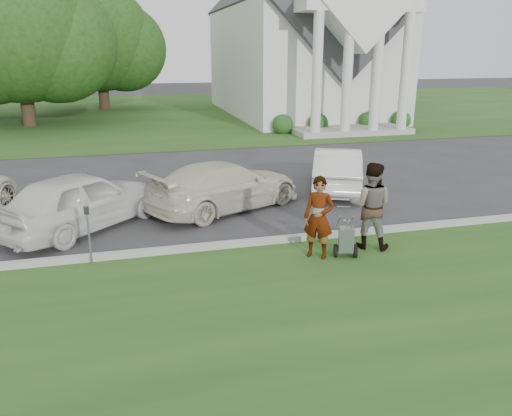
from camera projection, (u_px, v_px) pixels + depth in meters
name	position (u px, v px, depth m)	size (l,w,h in m)	color
ground	(259.00, 255.00, 10.82)	(120.00, 120.00, 0.00)	#333335
grass_strip	(306.00, 325.00, 8.05)	(80.00, 7.00, 0.01)	#224818
church_lawn	(162.00, 112.00, 35.72)	(80.00, 30.00, 0.01)	#224818
curb	(252.00, 242.00, 11.30)	(80.00, 0.18, 0.15)	#9E9E93
church	(301.00, 23.00, 32.50)	(9.19, 19.00, 24.10)	white
tree_left	(17.00, 34.00, 27.63)	(10.63, 8.40, 9.71)	#332316
tree_back	(99.00, 43.00, 36.08)	(9.61, 7.60, 8.89)	#332316
striping_cart	(346.00, 240.00, 10.59)	(0.68, 1.04, 0.90)	black
person_left	(319.00, 218.00, 10.43)	(0.64, 0.42, 1.76)	#999999
person_right	(370.00, 206.00, 10.94)	(0.94, 0.73, 1.93)	#999999
parking_meter_near	(88.00, 228.00, 9.98)	(0.09, 0.09, 1.31)	gray
car_b	(81.00, 200.00, 12.20)	(1.72, 4.27, 1.45)	white
car_c	(225.00, 186.00, 13.77)	(1.86, 4.56, 1.32)	beige
car_d	(337.00, 169.00, 15.71)	(1.41, 4.04, 1.33)	silver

